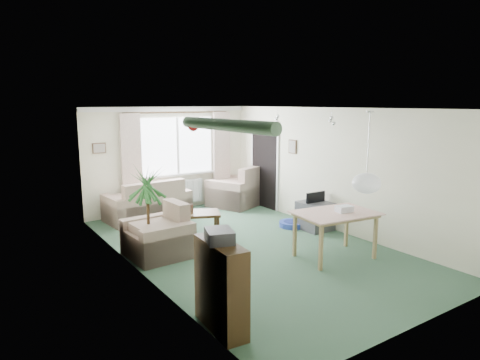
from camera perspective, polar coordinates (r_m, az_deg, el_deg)
ground at (r=7.58m, az=1.28°, el=-8.93°), size 6.50×6.50×0.00m
window at (r=10.10m, az=-8.37°, el=4.54°), size 1.80×0.03×1.30m
curtain_rod at (r=9.98m, az=-8.29°, el=8.90°), size 2.60×0.03×0.03m
curtain_left at (r=9.60m, az=-14.29°, el=2.65°), size 0.45×0.08×2.00m
curtain_right at (r=10.58m, az=-2.47°, el=3.64°), size 0.45×0.08×2.00m
radiator at (r=10.23m, az=-8.12°, el=-1.62°), size 1.20×0.10×0.55m
doorway at (r=10.21m, az=3.31°, el=1.86°), size 0.03×0.95×2.00m
pendant_lamp at (r=5.68m, az=16.51°, el=-0.42°), size 0.36×0.36×0.36m
tinsel_garland at (r=4.18m, az=-2.01°, el=7.35°), size 1.60×1.60×0.12m
bauble_cluster_a at (r=8.66m, az=4.99°, el=8.44°), size 0.20×0.20×0.20m
bauble_cluster_b at (r=7.97m, az=12.16°, el=8.10°), size 0.20×0.20×0.20m
wall_picture_back at (r=9.47m, az=-18.28°, el=4.05°), size 0.28×0.03×0.22m
wall_picture_right at (r=9.37m, az=7.03°, el=4.43°), size 0.03×0.24×0.30m
sofa at (r=9.45m, az=-12.27°, el=-2.53°), size 1.80×1.05×0.87m
armchair_corner at (r=10.43m, az=-0.69°, el=-0.80°), size 1.40×1.37×0.97m
armchair_left at (r=7.17m, az=-10.97°, el=-6.62°), size 0.97×1.01×0.87m
coffee_table at (r=8.17m, az=-6.33°, el=-5.87°), size 1.15×0.93×0.46m
photo_frame at (r=8.11m, az=-6.69°, el=-3.76°), size 0.12×0.05×0.16m
bookshelf at (r=4.85m, az=-2.58°, el=-13.96°), size 0.34×0.85×1.01m
hifi_box at (r=4.65m, az=-2.77°, el=-7.44°), size 0.38×0.42×0.14m
houseplant at (r=7.01m, az=-12.15°, el=-4.29°), size 0.76×0.76×1.51m
dining_table at (r=7.15m, az=12.51°, el=-7.24°), size 1.27×0.93×0.74m
gift_box at (r=7.09m, az=13.71°, el=-3.84°), size 0.28×0.22×0.12m
tv_cube at (r=8.65m, az=9.97°, el=-4.72°), size 0.56×0.62×0.55m
pet_bed at (r=8.82m, az=6.97°, el=-5.85°), size 0.56×0.56×0.11m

